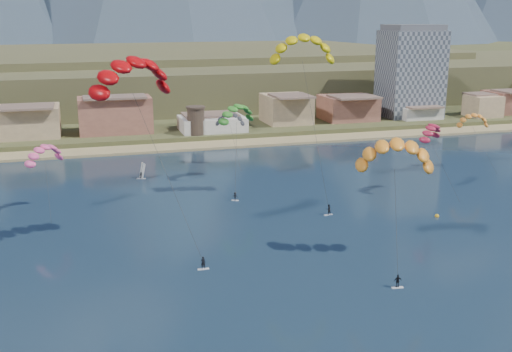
# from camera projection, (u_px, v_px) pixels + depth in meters

# --- Properties ---
(ground) EXTENTS (2400.00, 2400.00, 0.00)m
(ground) POSITION_uv_depth(u_px,v_px,m) (326.00, 313.00, 77.67)
(ground) COLOR black
(ground) RESTS_ON ground
(beach) EXTENTS (2200.00, 12.00, 0.90)m
(beach) POSITION_uv_depth(u_px,v_px,m) (185.00, 146.00, 176.04)
(beach) COLOR tan
(beach) RESTS_ON ground
(land) EXTENTS (2200.00, 900.00, 4.00)m
(land) POSITION_uv_depth(u_px,v_px,m) (106.00, 55.00, 597.71)
(land) COLOR brown
(land) RESTS_ON ground
(foothills) EXTENTS (940.00, 210.00, 18.00)m
(foothills) POSITION_uv_depth(u_px,v_px,m) (185.00, 75.00, 297.30)
(foothills) COLOR brown
(foothills) RESTS_ON ground
(town) EXTENTS (400.00, 24.00, 12.00)m
(town) POSITION_uv_depth(u_px,v_px,m) (39.00, 118.00, 178.11)
(town) COLOR silver
(town) RESTS_ON ground
(apartment_tower) EXTENTS (20.00, 16.00, 32.00)m
(apartment_tower) POSITION_uv_depth(u_px,v_px,m) (411.00, 72.00, 215.01)
(apartment_tower) COLOR gray
(apartment_tower) RESTS_ON ground
(watchtower) EXTENTS (5.82, 5.82, 8.60)m
(watchtower) POSITION_uv_depth(u_px,v_px,m) (196.00, 120.00, 183.27)
(watchtower) COLOR #47382D
(watchtower) RESTS_ON ground
(kitesurfer_red) EXTENTS (16.56, 16.79, 32.84)m
(kitesurfer_red) POSITION_uv_depth(u_px,v_px,m) (132.00, 70.00, 91.31)
(kitesurfer_red) COLOR silver
(kitesurfer_red) RESTS_ON ground
(kitesurfer_yellow) EXTENTS (14.00, 14.76, 34.71)m
(kitesurfer_yellow) POSITION_uv_depth(u_px,v_px,m) (303.00, 45.00, 117.32)
(kitesurfer_yellow) COLOR silver
(kitesurfer_yellow) RESTS_ON ground
(kitesurfer_orange) EXTENTS (13.27, 15.88, 21.40)m
(kitesurfer_orange) POSITION_uv_depth(u_px,v_px,m) (396.00, 150.00, 91.62)
(kitesurfer_orange) COLOR silver
(kitesurfer_orange) RESTS_ON ground
(kitesurfer_green) EXTENTS (10.34, 19.21, 21.17)m
(kitesurfer_green) POSITION_uv_depth(u_px,v_px,m) (237.00, 111.00, 135.45)
(kitesurfer_green) COLOR silver
(kitesurfer_green) RESTS_ON ground
(distant_kite_pink) EXTENTS (8.40, 8.36, 15.32)m
(distant_kite_pink) POSITION_uv_depth(u_px,v_px,m) (44.00, 151.00, 114.55)
(distant_kite_pink) COLOR #262626
(distant_kite_pink) RESTS_ON ground
(distant_kite_dark) EXTENTS (8.15, 6.47, 15.32)m
(distant_kite_dark) POSITION_uv_depth(u_px,v_px,m) (230.00, 117.00, 151.69)
(distant_kite_dark) COLOR #262626
(distant_kite_dark) RESTS_ON ground
(distant_kite_orange) EXTENTS (8.57, 6.48, 15.69)m
(distant_kite_orange) POSITION_uv_depth(u_px,v_px,m) (473.00, 118.00, 148.31)
(distant_kite_orange) COLOR #262626
(distant_kite_orange) RESTS_ON ground
(distant_kite_red) EXTENTS (8.12, 7.78, 16.88)m
(distant_kite_red) POSITION_uv_depth(u_px,v_px,m) (431.00, 129.00, 125.99)
(distant_kite_red) COLOR #262626
(distant_kite_red) RESTS_ON ground
(windsurfer) EXTENTS (2.19, 2.38, 3.69)m
(windsurfer) POSITION_uv_depth(u_px,v_px,m) (142.00, 174.00, 141.53)
(windsurfer) COLOR silver
(windsurfer) RESTS_ON ground
(buoy) EXTENTS (0.80, 0.80, 0.80)m
(buoy) POSITION_uv_depth(u_px,v_px,m) (437.00, 216.00, 114.83)
(buoy) COLOR gold
(buoy) RESTS_ON ground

